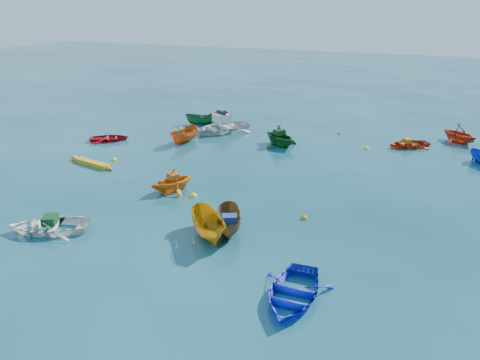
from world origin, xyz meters
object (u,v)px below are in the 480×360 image
at_px(kayak_yellow, 93,165).
at_px(dinghy_blue_se, 292,299).
at_px(dinghy_white_near, 50,231).
at_px(motorboat_white, 222,132).

bearing_deg(kayak_yellow, dinghy_blue_se, -107.02).
distance_m(dinghy_blue_se, kayak_yellow, 17.89).
relative_size(dinghy_white_near, motorboat_white, 0.75).
bearing_deg(motorboat_white, dinghy_blue_se, -26.14).
bearing_deg(motorboat_white, dinghy_white_near, -57.29).
distance_m(dinghy_white_near, dinghy_blue_se, 11.59).
bearing_deg(dinghy_blue_se, motorboat_white, 118.68).
relative_size(dinghy_white_near, kayak_yellow, 1.00).
relative_size(dinghy_blue_se, motorboat_white, 0.76).
bearing_deg(dinghy_blue_se, kayak_yellow, 148.37).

